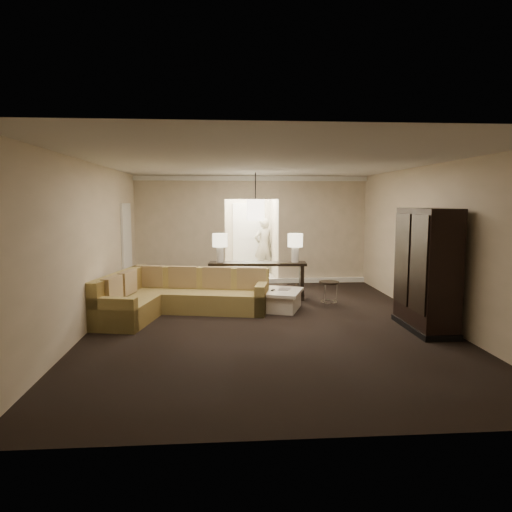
{
  "coord_description": "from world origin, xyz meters",
  "views": [
    {
      "loc": [
        -0.78,
        -7.85,
        2.13
      ],
      "look_at": [
        -0.1,
        1.2,
        1.05
      ],
      "focal_mm": 32.0,
      "sensor_mm": 36.0,
      "label": 1
    }
  ],
  "objects": [
    {
      "name": "wall_right",
      "position": [
        3.0,
        0.0,
        1.4
      ],
      "size": [
        0.04,
        8.0,
        2.8
      ],
      "primitive_type": "cube",
      "color": "beige",
      "rests_on": "ground"
    },
    {
      "name": "wall_back",
      "position": [
        0.0,
        4.0,
        1.4
      ],
      "size": [
        6.0,
        0.04,
        2.8
      ],
      "primitive_type": "cube",
      "color": "beige",
      "rests_on": "ground"
    },
    {
      "name": "console_table",
      "position": [
        -0.01,
        2.0,
        0.49
      ],
      "size": [
        2.16,
        0.66,
        0.82
      ],
      "rotation": [
        0.0,
        0.0,
        -0.08
      ],
      "color": "black",
      "rests_on": "ground"
    },
    {
      "name": "table_lamp_right",
      "position": [
        0.81,
        1.93,
        1.24
      ],
      "size": [
        0.33,
        0.33,
        0.63
      ],
      "color": "silver",
      "rests_on": "console_table"
    },
    {
      "name": "sectional_sofa",
      "position": [
        -1.69,
        0.78,
        0.33
      ],
      "size": [
        3.18,
        2.37,
        0.84
      ],
      "rotation": [
        0.0,
        0.0,
        -0.21
      ],
      "color": "brown",
      "rests_on": "ground"
    },
    {
      "name": "table_lamp_left",
      "position": [
        -0.82,
        2.07,
        1.24
      ],
      "size": [
        0.33,
        0.33,
        0.63
      ],
      "color": "silver",
      "rests_on": "console_table"
    },
    {
      "name": "coffee_table",
      "position": [
        0.28,
        1.0,
        0.2
      ],
      "size": [
        1.24,
        1.24,
        0.41
      ],
      "rotation": [
        0.0,
        0.0,
        -0.34
      ],
      "color": "white",
      "rests_on": "ground"
    },
    {
      "name": "baseboard",
      "position": [
        0.0,
        3.95,
        0.06
      ],
      "size": [
        6.0,
        0.1,
        0.12
      ],
      "primitive_type": "cube",
      "color": "white",
      "rests_on": "ground"
    },
    {
      "name": "wall_front",
      "position": [
        0.0,
        -4.0,
        1.4
      ],
      "size": [
        6.0,
        0.04,
        2.8
      ],
      "primitive_type": "cube",
      "color": "beige",
      "rests_on": "ground"
    },
    {
      "name": "pendant_light",
      "position": [
        0.0,
        2.7,
        1.95
      ],
      "size": [
        0.38,
        0.38,
        1.09
      ],
      "color": "black",
      "rests_on": "ceiling"
    },
    {
      "name": "person",
      "position": [
        0.45,
        5.6,
        0.91
      ],
      "size": [
        0.78,
        0.68,
        1.83
      ],
      "primitive_type": "imported",
      "rotation": [
        0.0,
        0.0,
        3.57
      ],
      "color": "beige",
      "rests_on": "ground"
    },
    {
      "name": "ceiling",
      "position": [
        0.0,
        0.0,
        2.8
      ],
      "size": [
        6.0,
        8.0,
        0.02
      ],
      "primitive_type": "cube",
      "color": "silver",
      "rests_on": "wall_back"
    },
    {
      "name": "wall_left",
      "position": [
        -3.0,
        0.0,
        1.4
      ],
      "size": [
        0.04,
        8.0,
        2.8
      ],
      "primitive_type": "cube",
      "color": "beige",
      "rests_on": "ground"
    },
    {
      "name": "armoire",
      "position": [
        2.59,
        -0.62,
        0.97
      ],
      "size": [
        0.6,
        1.41,
        2.03
      ],
      "color": "black",
      "rests_on": "ground"
    },
    {
      "name": "drink_table",
      "position": [
        1.4,
        1.2,
        0.37
      ],
      "size": [
        0.41,
        0.41,
        0.51
      ],
      "rotation": [
        0.0,
        0.0,
        -0.24
      ],
      "color": "black",
      "rests_on": "ground"
    },
    {
      "name": "side_door",
      "position": [
        -2.97,
        2.8,
        1.05
      ],
      "size": [
        0.05,
        0.9,
        2.1
      ],
      "primitive_type": "cube",
      "color": "white",
      "rests_on": "ground"
    },
    {
      "name": "ground",
      "position": [
        0.0,
        0.0,
        0.0
      ],
      "size": [
        8.0,
        8.0,
        0.0
      ],
      "primitive_type": "plane",
      "color": "black",
      "rests_on": "ground"
    },
    {
      "name": "crown_molding",
      "position": [
        0.0,
        3.95,
        2.73
      ],
      "size": [
        6.0,
        0.1,
        0.12
      ],
      "primitive_type": "cube",
      "color": "white",
      "rests_on": "wall_back"
    },
    {
      "name": "foyer",
      "position": [
        0.0,
        5.34,
        1.3
      ],
      "size": [
        1.44,
        2.02,
        2.8
      ],
      "color": "white",
      "rests_on": "ground"
    }
  ]
}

